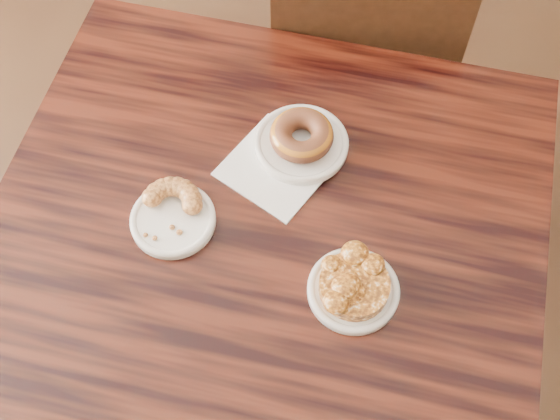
% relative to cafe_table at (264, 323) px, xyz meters
% --- Properties ---
extents(floor, '(5.00, 5.00, 0.00)m').
position_rel_cafe_table_xyz_m(floor, '(-0.07, -0.11, -0.38)').
color(floor, black).
rests_on(floor, ground).
extents(cafe_table, '(0.93, 0.93, 0.75)m').
position_rel_cafe_table_xyz_m(cafe_table, '(0.00, 0.00, 0.00)').
color(cafe_table, black).
rests_on(cafe_table, floor).
extents(chair_far, '(0.52, 0.52, 0.90)m').
position_rel_cafe_table_xyz_m(chair_far, '(0.07, 0.69, 0.08)').
color(chair_far, black).
rests_on(chair_far, floor).
extents(napkin, '(0.21, 0.21, 0.00)m').
position_rel_cafe_table_xyz_m(napkin, '(-0.00, 0.15, 0.38)').
color(napkin, white).
rests_on(napkin, cafe_table).
extents(plate_donut, '(0.17, 0.17, 0.01)m').
position_rel_cafe_table_xyz_m(plate_donut, '(0.03, 0.20, 0.39)').
color(plate_donut, white).
rests_on(plate_donut, napkin).
extents(plate_cruller, '(0.14, 0.14, 0.01)m').
position_rel_cafe_table_xyz_m(plate_cruller, '(-0.15, 0.00, 0.38)').
color(plate_cruller, white).
rests_on(plate_cruller, cafe_table).
extents(plate_fritter, '(0.14, 0.14, 0.01)m').
position_rel_cafe_table_xyz_m(plate_fritter, '(0.16, -0.05, 0.38)').
color(plate_fritter, silver).
rests_on(plate_fritter, cafe_table).
extents(glazed_donut, '(0.11, 0.11, 0.04)m').
position_rel_cafe_table_xyz_m(glazed_donut, '(0.03, 0.20, 0.41)').
color(glazed_donut, '#8E5814').
rests_on(glazed_donut, plate_donut).
extents(apple_fritter, '(0.15, 0.15, 0.04)m').
position_rel_cafe_table_xyz_m(apple_fritter, '(0.16, -0.05, 0.40)').
color(apple_fritter, '#411D06').
rests_on(apple_fritter, plate_fritter).
extents(cruller_fragment, '(0.11, 0.11, 0.03)m').
position_rel_cafe_table_xyz_m(cruller_fragment, '(-0.15, 0.00, 0.40)').
color(cruller_fragment, '#5F3013').
rests_on(cruller_fragment, plate_cruller).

